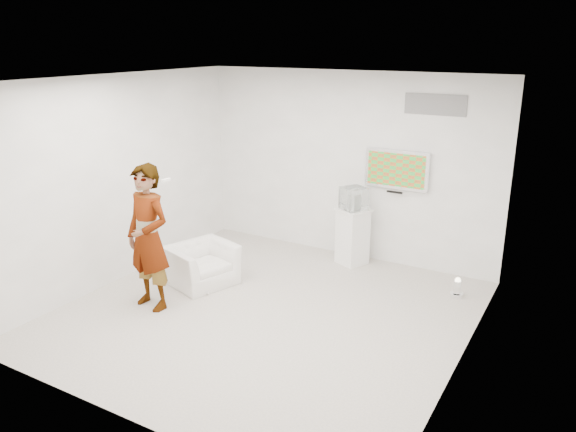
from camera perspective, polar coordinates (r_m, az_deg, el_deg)
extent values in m
cube|color=beige|center=(7.52, -2.26, -9.75)|extent=(5.00, 5.00, 0.01)
cube|color=#2D2C2F|center=(6.70, -2.57, 13.61)|extent=(5.00, 5.00, 0.01)
cube|color=white|center=(9.11, 6.03, 5.08)|extent=(5.00, 0.01, 3.00)
cube|color=white|center=(5.15, -17.46, -5.61)|extent=(5.00, 0.01, 3.00)
cube|color=white|center=(8.52, -16.81, 3.55)|extent=(0.01, 5.00, 3.00)
cube|color=white|center=(6.07, 18.01, -2.12)|extent=(0.01, 5.00, 3.00)
cube|color=silver|center=(8.75, 11.00, 4.67)|extent=(1.00, 0.08, 0.60)
cube|color=slate|center=(8.48, 14.73, 10.88)|extent=(0.90, 0.02, 0.30)
imported|color=silver|center=(7.54, -14.01, -2.15)|extent=(0.77, 0.55, 1.95)
imported|color=silver|center=(8.35, -8.74, -4.89)|extent=(1.04, 1.11, 0.59)
cube|color=white|center=(8.99, 6.57, -2.06)|extent=(0.58, 0.58, 0.91)
cylinder|color=white|center=(8.22, 16.80, -7.01)|extent=(0.23, 0.23, 0.28)
cube|color=white|center=(8.80, 6.71, 1.79)|extent=(0.48, 0.48, 0.35)
cube|color=white|center=(8.81, 6.70, 1.46)|extent=(0.07, 0.18, 0.24)
cube|color=white|center=(7.23, -12.29, 3.59)|extent=(0.05, 0.13, 0.03)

